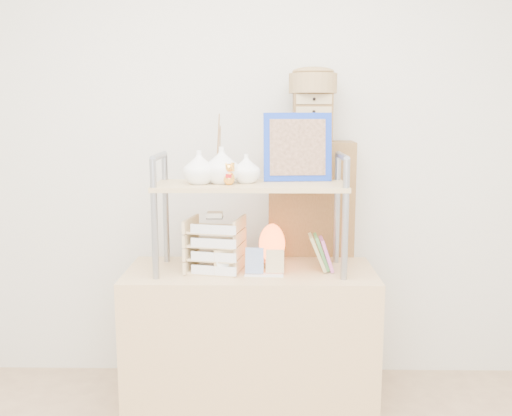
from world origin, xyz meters
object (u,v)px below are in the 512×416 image
Objects in this scene: desk at (251,343)px; salt_lamp at (272,245)px; cabinet at (310,265)px; letter_tray at (215,248)px.

salt_lamp is at bearing 36.01° from desk.
letter_tray is (-0.49, -0.39, 0.19)m from cabinet.
cabinet is (0.32, 0.37, 0.30)m from desk.
desk is at bearing -143.99° from salt_lamp.
cabinet is at bearing 38.48° from letter_tray.
letter_tray is at bearing -174.63° from desk.
desk is 0.57m from cabinet.
desk is at bearing -129.03° from cabinet.
salt_lamp is (0.10, 0.08, 0.48)m from desk.
salt_lamp is (0.27, 0.09, -0.01)m from letter_tray.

